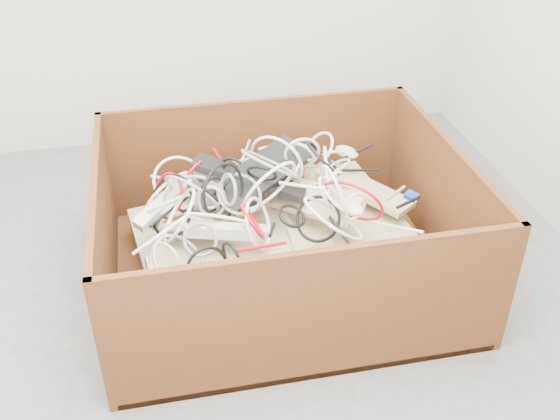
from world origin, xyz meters
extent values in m
plane|color=#4F4F51|center=(0.00, 0.00, 0.00)|extent=(3.00, 3.00, 0.00)
cube|color=#421E10|center=(0.25, 0.19, 0.01)|extent=(1.32, 1.10, 0.03)
cube|color=#421E10|center=(0.25, 0.73, 0.26)|extent=(1.32, 0.02, 0.52)
cube|color=#421E10|center=(0.25, -0.35, 0.26)|extent=(1.32, 0.03, 0.52)
cube|color=#421E10|center=(0.90, 0.19, 0.26)|extent=(0.02, 1.05, 0.52)
cube|color=#421E10|center=(-0.39, 0.19, 0.26)|extent=(0.03, 1.05, 0.52)
cube|color=#B7AE88|center=(0.25, 0.21, 0.08)|extent=(1.16, 1.00, 0.21)
cube|color=#B7AE88|center=(0.14, 0.14, 0.17)|extent=(0.83, 0.74, 0.23)
cube|color=beige|center=(0.08, 0.29, 0.18)|extent=(0.46, 0.20, 0.12)
cube|color=beige|center=(0.64, 0.41, 0.23)|extent=(0.41, 0.44, 0.09)
cube|color=beige|center=(0.35, -0.02, 0.20)|extent=(0.17, 0.45, 0.05)
cube|color=beige|center=(-0.04, 0.02, 0.21)|extent=(0.45, 0.16, 0.18)
cube|color=beige|center=(0.51, -0.10, 0.22)|extent=(0.37, 0.45, 0.13)
cube|color=beige|center=(0.25, 0.46, 0.32)|extent=(0.44, 0.20, 0.17)
cube|color=beige|center=(0.02, 0.24, 0.29)|extent=(0.42, 0.40, 0.21)
cube|color=beige|center=(0.37, 0.28, 0.30)|extent=(0.43, 0.42, 0.10)
cube|color=black|center=(0.16, 0.35, 0.37)|extent=(0.46, 0.31, 0.16)
cube|color=black|center=(0.20, 0.33, 0.40)|extent=(0.45, 0.39, 0.12)
ellipsoid|color=beige|center=(-0.14, 0.24, 0.34)|extent=(0.13, 0.10, 0.04)
ellipsoid|color=beige|center=(0.61, 0.53, 0.34)|extent=(0.12, 0.14, 0.04)
ellipsoid|color=beige|center=(0.18, -0.08, 0.30)|extent=(0.12, 0.09, 0.04)
ellipsoid|color=beige|center=(0.45, -0.01, 0.43)|extent=(0.10, 0.13, 0.04)
ellipsoid|color=beige|center=(0.00, 0.38, 0.39)|extent=(0.13, 0.13, 0.04)
ellipsoid|color=black|center=(0.39, -0.17, 0.27)|extent=(0.13, 0.11, 0.04)
cube|color=silver|center=(-0.16, 0.27, 0.36)|extent=(0.25, 0.23, 0.12)
cube|color=silver|center=(0.03, 0.08, 0.33)|extent=(0.30, 0.08, 0.10)
cube|color=#0B27A9|center=(0.73, 0.11, 0.36)|extent=(0.06, 0.06, 0.03)
torus|color=silver|center=(0.40, 0.09, 0.44)|extent=(0.10, 0.15, 0.15)
torus|color=silver|center=(-0.10, 0.41, 0.35)|extent=(0.30, 0.23, 0.22)
torus|color=gray|center=(0.10, 0.19, 0.41)|extent=(0.23, 0.19, 0.15)
torus|color=black|center=(-0.06, -0.10, 0.32)|extent=(0.19, 0.08, 0.20)
torus|color=red|center=(0.48, 0.05, 0.41)|extent=(0.24, 0.25, 0.24)
torus|color=black|center=(0.11, 0.43, 0.37)|extent=(0.14, 0.10, 0.16)
torus|color=gray|center=(-0.10, 0.27, 0.38)|extent=(0.19, 0.08, 0.19)
torus|color=silver|center=(0.01, 0.04, 0.40)|extent=(0.33, 0.27, 0.22)
torus|color=gray|center=(-0.19, 0.30, 0.30)|extent=(0.09, 0.21, 0.20)
torus|color=black|center=(0.04, 0.29, 0.41)|extent=(0.19, 0.24, 0.17)
torus|color=gray|center=(0.06, 0.14, 0.46)|extent=(0.06, 0.15, 0.15)
torus|color=silver|center=(0.38, 0.36, 0.45)|extent=(0.12, 0.10, 0.12)
torus|color=red|center=(0.12, 0.01, 0.40)|extent=(0.11, 0.20, 0.18)
torus|color=black|center=(0.04, 0.16, 0.44)|extent=(0.23, 0.19, 0.29)
torus|color=silver|center=(-0.12, 0.09, 0.41)|extent=(0.14, 0.25, 0.22)
torus|color=gray|center=(-0.03, 0.28, 0.38)|extent=(0.21, 0.10, 0.22)
torus|color=silver|center=(-0.19, 0.00, 0.29)|extent=(0.11, 0.12, 0.14)
torus|color=gray|center=(-0.07, 0.22, 0.41)|extent=(0.26, 0.24, 0.23)
torus|color=silver|center=(0.41, 0.05, 0.44)|extent=(0.07, 0.32, 0.32)
torus|color=gray|center=(0.22, 0.24, 0.49)|extent=(0.27, 0.28, 0.17)
torus|color=black|center=(0.26, 0.03, 0.39)|extent=(0.13, 0.12, 0.07)
torus|color=silver|center=(-0.15, 0.35, 0.33)|extent=(0.27, 0.25, 0.23)
torus|color=red|center=(-0.15, 0.29, 0.37)|extent=(0.16, 0.19, 0.16)
torus|color=gray|center=(0.00, 0.16, 0.41)|extent=(0.13, 0.13, 0.14)
torus|color=gray|center=(-0.14, -0.08, 0.33)|extent=(0.20, 0.24, 0.21)
torus|color=red|center=(0.42, 0.36, 0.37)|extent=(0.12, 0.21, 0.18)
torus|color=gray|center=(0.48, 0.25, 0.44)|extent=(0.13, 0.13, 0.07)
torus|color=silver|center=(-0.16, 0.27, 0.34)|extent=(0.23, 0.22, 0.17)
torus|color=silver|center=(0.47, 0.49, 0.39)|extent=(0.13, 0.21, 0.17)
torus|color=silver|center=(0.14, 0.02, 0.39)|extent=(0.15, 0.21, 0.23)
torus|color=silver|center=(0.20, 0.13, 0.46)|extent=(0.26, 0.23, 0.30)
torus|color=black|center=(0.44, 0.30, 0.46)|extent=(0.17, 0.24, 0.18)
torus|color=silver|center=(0.38, -0.04, 0.41)|extent=(0.28, 0.33, 0.20)
torus|color=black|center=(0.00, 0.18, 0.42)|extent=(0.14, 0.13, 0.18)
torus|color=silver|center=(0.49, 0.06, 0.38)|extent=(0.16, 0.07, 0.16)
torus|color=gray|center=(-0.07, -0.03, 0.38)|extent=(0.16, 0.09, 0.14)
torus|color=black|center=(0.03, -0.09, 0.34)|extent=(0.08, 0.15, 0.16)
torus|color=black|center=(-0.15, 0.20, 0.38)|extent=(0.20, 0.31, 0.28)
torus|color=black|center=(0.19, 0.24, 0.45)|extent=(0.16, 0.10, 0.14)
torus|color=silver|center=(-0.01, 0.17, 0.41)|extent=(0.14, 0.02, 0.14)
torus|color=black|center=(0.35, 0.01, 0.38)|extent=(0.19, 0.16, 0.20)
torus|color=silver|center=(0.37, 0.37, 0.45)|extent=(0.20, 0.05, 0.20)
torus|color=silver|center=(0.45, 0.18, 0.41)|extent=(0.13, 0.08, 0.15)
torus|color=red|center=(0.35, 0.45, 0.37)|extent=(0.17, 0.07, 0.18)
torus|color=silver|center=(0.27, 0.37, 0.42)|extent=(0.24, 0.18, 0.29)
torus|color=silver|center=(0.42, 0.04, 0.43)|extent=(0.12, 0.16, 0.12)
torus|color=red|center=(-0.05, 0.38, 0.41)|extent=(0.09, 0.13, 0.13)
cylinder|color=gray|center=(-0.04, 0.39, 0.33)|extent=(0.24, 0.11, 0.03)
cylinder|color=silver|center=(0.62, 0.00, 0.32)|extent=(0.15, 0.21, 0.08)
cylinder|color=silver|center=(-0.20, 0.06, 0.36)|extent=(0.19, 0.10, 0.08)
cylinder|color=black|center=(0.17, -0.06, 0.41)|extent=(0.05, 0.13, 0.05)
cylinder|color=silver|center=(0.37, 0.37, 0.41)|extent=(0.10, 0.17, 0.02)
cylinder|color=red|center=(-0.10, 0.36, 0.35)|extent=(0.07, 0.21, 0.04)
cylinder|color=silver|center=(-0.11, 0.41, 0.34)|extent=(0.10, 0.15, 0.04)
cylinder|color=black|center=(-0.07, 0.36, 0.35)|extent=(0.03, 0.12, 0.05)
cylinder|color=black|center=(-0.12, 0.23, 0.34)|extent=(0.18, 0.14, 0.04)
cylinder|color=silver|center=(0.07, -0.17, 0.32)|extent=(0.18, 0.07, 0.05)
cylinder|color=red|center=(0.13, -0.07, 0.35)|extent=(0.19, 0.08, 0.06)
cylinder|color=black|center=(-0.14, 0.26, 0.34)|extent=(0.09, 0.14, 0.04)
cylinder|color=red|center=(0.09, 0.56, 0.33)|extent=(0.07, 0.23, 0.04)
cylinder|color=black|center=(0.72, -0.17, 0.29)|extent=(0.10, 0.10, 0.03)
cylinder|color=black|center=(0.69, 0.05, 0.38)|extent=(0.13, 0.10, 0.04)
cylinder|color=black|center=(0.61, 0.50, 0.34)|extent=(0.23, 0.07, 0.07)
cylinder|color=silver|center=(0.48, 0.49, 0.37)|extent=(0.20, 0.02, 0.02)
cylinder|color=gray|center=(0.59, -0.17, 0.33)|extent=(0.21, 0.09, 0.09)
cylinder|color=black|center=(0.59, 0.35, 0.35)|extent=(0.21, 0.05, 0.06)
cylinder|color=black|center=(0.41, -0.15, 0.38)|extent=(0.07, 0.27, 0.06)
cylinder|color=silver|center=(0.31, 0.57, 0.38)|extent=(0.17, 0.12, 0.05)
cylinder|color=black|center=(-0.15, 0.21, 0.35)|extent=(0.16, 0.14, 0.04)
cylinder|color=silver|center=(0.31, 0.10, 0.47)|extent=(0.14, 0.11, 0.03)
cylinder|color=gray|center=(-0.09, 0.40, 0.36)|extent=(0.25, 0.05, 0.07)
cylinder|color=gray|center=(0.18, 0.57, 0.37)|extent=(0.07, 0.13, 0.06)
cylinder|color=silver|center=(-0.04, -0.15, 0.33)|extent=(0.18, 0.03, 0.03)
cylinder|color=silver|center=(0.42, 0.18, 0.46)|extent=(0.07, 0.29, 0.08)
camera|label=1|loc=(-0.16, -1.77, 1.64)|focal=41.54mm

